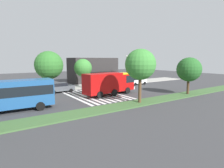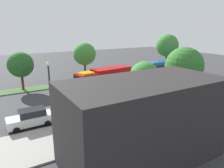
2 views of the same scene
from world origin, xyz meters
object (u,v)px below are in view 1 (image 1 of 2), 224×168
fire_truck (111,82)px  parked_car_west (60,87)px  bus_stop_shelter (111,77)px  street_lamp (127,67)px  parked_car_mid (137,81)px  bench_near_shelter (95,84)px  median_tree_west (140,65)px  sidewalk_tree_west (83,68)px  median_tree_center (189,70)px  sidewalk_tree_far_west (49,65)px

fire_truck → parked_car_west: 9.30m
bus_stop_shelter → street_lamp: (3.78, -1.09, 2.12)m
parked_car_mid → bus_stop_shelter: (-5.50, 2.89, 0.96)m
fire_truck → street_lamp: 13.46m
bench_near_shelter → median_tree_west: bearing=-98.5°
street_lamp → median_tree_west: 18.81m
parked_car_mid → street_lamp: size_ratio=0.67×
bus_stop_shelter → sidewalk_tree_west: size_ratio=0.60×
parked_car_mid → sidewalk_tree_west: size_ratio=0.77×
parked_car_west → median_tree_west: bearing=-68.4°
fire_truck → median_tree_center: size_ratio=1.61×
sidewalk_tree_far_west → median_tree_center: sidewalk_tree_far_west is taller
sidewalk_tree_far_west → median_tree_center: 24.29m
parked_car_mid → median_tree_center: 14.33m
bus_stop_shelter → sidewalk_tree_west: 7.57m
parked_car_west → sidewalk_tree_far_west: (-1.21, 2.20, 3.90)m
sidewalk_tree_west → median_tree_west: (0.68, -16.10, 1.05)m
bench_near_shelter → median_tree_west: (-2.51, -16.76, 4.57)m
sidewalk_tree_west → street_lamp: bearing=-2.1°
bench_near_shelter → median_tree_west: median_tree_west is taller
parked_car_west → sidewalk_tree_far_west: sidewalk_tree_far_west is taller
sidewalk_tree_far_west → parked_car_mid: bearing=-6.5°
parked_car_west → bench_near_shelter: 9.15m
sidewalk_tree_far_west → sidewalk_tree_west: bearing=0.0°
bench_near_shelter → street_lamp: bearing=-7.8°
parked_car_mid → street_lamp: street_lamp is taller
fire_truck → bench_near_shelter: (2.41, 9.63, -1.46)m
parked_car_west → street_lamp: street_lamp is taller
bench_near_shelter → median_tree_center: (8.27, -16.76, 3.59)m
fire_truck → street_lamp: bearing=32.4°
parked_car_mid → sidewalk_tree_west: 13.28m
parked_car_west → bus_stop_shelter: bus_stop_shelter is taller
bus_stop_shelter → median_tree_center: bearing=-75.7°
parked_car_west → sidewalk_tree_far_west: bearing=116.5°
bus_stop_shelter → sidewalk_tree_west: bearing=-174.5°
fire_truck → bus_stop_shelter: fire_truck is taller
parked_car_mid → sidewalk_tree_far_west: sidewalk_tree_far_west is taller
street_lamp → median_tree_center: (0.49, -15.70, 0.18)m
sidewalk_tree_far_west → street_lamp: bearing=-1.3°
street_lamp → sidewalk_tree_far_west: size_ratio=0.92×
parked_car_west → median_tree_center: median_tree_center is taller
street_lamp → sidewalk_tree_west: 10.99m
parked_car_mid → bus_stop_shelter: bearing=151.2°
fire_truck → bus_stop_shelter: size_ratio=2.78×
parked_car_mid → fire_truck: bearing=-151.5°
bench_near_shelter → median_tree_west: size_ratio=0.23×
fire_truck → parked_car_west: bearing=125.2°
sidewalk_tree_west → median_tree_west: bearing=-87.6°
fire_truck → sidewalk_tree_far_west: (-7.49, 8.97, 2.75)m
parked_car_west → sidewalk_tree_west: sidewalk_tree_west is taller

